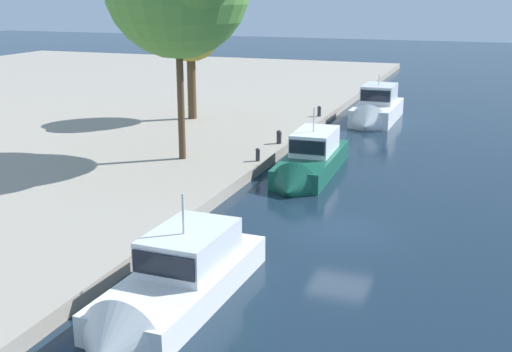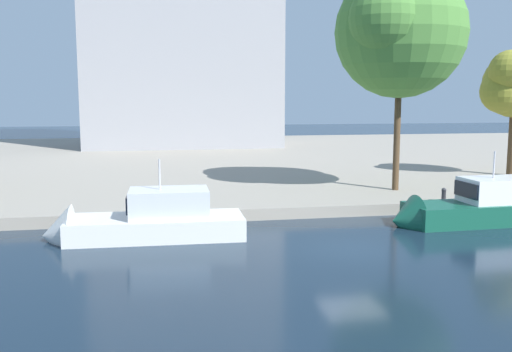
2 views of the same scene
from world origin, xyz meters
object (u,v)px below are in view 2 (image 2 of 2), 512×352
motor_yacht_1 (141,226)px  tree_1 (401,32)px  mooring_bollard_1 (444,194)px  motor_yacht_2 (477,211)px

motor_yacht_1 → tree_1: size_ratio=0.66×
motor_yacht_1 → mooring_bollard_1: bearing=-168.0°
motor_yacht_1 → motor_yacht_2: bearing=-178.2°
motor_yacht_2 → mooring_bollard_1: motor_yacht_2 is taller
motor_yacht_1 → tree_1: 18.99m
motor_yacht_2 → tree_1: (-1.07, 7.00, 9.27)m
motor_yacht_2 → mooring_bollard_1: (-0.21, 2.85, 0.37)m
motor_yacht_1 → motor_yacht_2: (16.04, 0.04, 0.08)m
motor_yacht_2 → tree_1: bearing=-83.2°
mooring_bollard_1 → tree_1: tree_1 is taller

